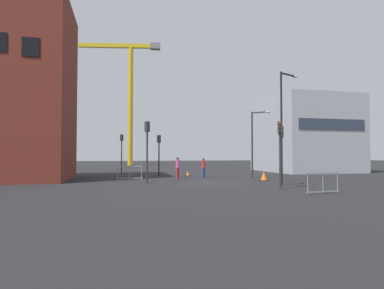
% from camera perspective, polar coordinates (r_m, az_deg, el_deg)
% --- Properties ---
extents(ground, '(160.00, 160.00, 0.00)m').
position_cam_1_polar(ground, '(21.94, 3.21, -6.98)').
color(ground, black).
extents(brick_building, '(9.93, 8.01, 13.93)m').
position_cam_1_polar(brick_building, '(28.66, -30.99, 8.47)').
color(brick_building, maroon).
rests_on(brick_building, ground).
extents(office_block, '(9.10, 10.27, 8.52)m').
position_cam_1_polar(office_block, '(39.57, 19.51, 1.60)').
color(office_block, '#A8AAB2').
rests_on(office_block, ground).
extents(construction_crane, '(14.80, 3.59, 22.55)m').
position_cam_1_polar(construction_crane, '(60.23, -11.23, 10.39)').
color(construction_crane, gold).
rests_on(construction_crane, ground).
extents(streetlamp_tall, '(1.81, 0.86, 7.98)m').
position_cam_1_polar(streetlamp_tall, '(23.93, 16.12, 4.72)').
color(streetlamp_tall, black).
rests_on(streetlamp_tall, ground).
extents(streetlamp_short, '(1.32, 1.10, 5.63)m').
position_cam_1_polar(streetlamp_short, '(27.37, 11.23, 1.20)').
color(streetlamp_short, '#2D2D30').
rests_on(streetlamp_short, ground).
extents(traffic_light_crosswalk, '(0.35, 0.39, 3.87)m').
position_cam_1_polar(traffic_light_crosswalk, '(18.85, 15.56, 0.16)').
color(traffic_light_crosswalk, '#2D2D30').
rests_on(traffic_light_crosswalk, ground).
extents(traffic_light_corner, '(0.37, 0.37, 4.20)m').
position_cam_1_polar(traffic_light_corner, '(21.43, -8.07, 0.41)').
color(traffic_light_corner, '#2D2D30').
rests_on(traffic_light_corner, ground).
extents(traffic_light_island, '(0.33, 0.39, 3.77)m').
position_cam_1_polar(traffic_light_island, '(20.84, 15.81, -0.19)').
color(traffic_light_island, '#232326').
rests_on(traffic_light_island, ground).
extents(traffic_light_verge, '(0.39, 0.34, 3.76)m').
position_cam_1_polar(traffic_light_verge, '(29.13, -5.98, -0.71)').
color(traffic_light_verge, black).
rests_on(traffic_light_verge, ground).
extents(traffic_light_near, '(0.35, 0.38, 4.18)m').
position_cam_1_polar(traffic_light_near, '(35.41, -12.55, -0.45)').
color(traffic_light_near, '#232326').
rests_on(traffic_light_near, ground).
extents(pedestrian_walking, '(0.34, 0.34, 1.77)m').
position_cam_1_polar(pedestrian_walking, '(26.44, -2.60, -3.87)').
color(pedestrian_walking, red).
rests_on(pedestrian_walking, ground).
extents(pedestrian_waiting, '(0.34, 0.34, 1.66)m').
position_cam_1_polar(pedestrian_waiting, '(27.08, 2.07, -3.96)').
color(pedestrian_waiting, '#33519E').
rests_on(pedestrian_waiting, ground).
extents(safety_barrier_mid_span, '(2.07, 0.31, 1.08)m').
position_cam_1_polar(safety_barrier_mid_span, '(17.36, 22.50, -6.36)').
color(safety_barrier_mid_span, gray).
rests_on(safety_barrier_mid_span, ground).
extents(safety_barrier_front, '(2.06, 0.23, 1.08)m').
position_cam_1_polar(safety_barrier_front, '(25.68, -11.17, -4.94)').
color(safety_barrier_front, '#9EA0A5').
rests_on(safety_barrier_front, ground).
extents(traffic_cone_by_barrier, '(0.68, 0.68, 0.68)m').
position_cam_1_polar(traffic_cone_by_barrier, '(24.87, 12.81, -5.60)').
color(traffic_cone_by_barrier, black).
rests_on(traffic_cone_by_barrier, ground).
extents(traffic_cone_on_verge, '(0.47, 0.47, 0.47)m').
position_cam_1_polar(traffic_cone_on_verge, '(29.56, -0.77, -5.24)').
color(traffic_cone_on_verge, black).
rests_on(traffic_cone_on_verge, ground).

